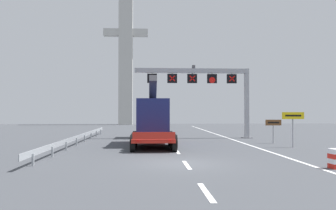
% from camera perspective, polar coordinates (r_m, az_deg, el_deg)
% --- Properties ---
extents(ground, '(112.00, 112.00, 0.00)m').
position_cam_1_polar(ground, '(16.89, 2.12, -9.96)').
color(ground, '#424449').
extents(lane_markings, '(0.20, 40.97, 0.01)m').
position_cam_1_polar(lane_markings, '(29.97, 0.27, -6.12)').
color(lane_markings, silver).
rests_on(lane_markings, ground).
extents(edge_line_right, '(0.20, 63.00, 0.01)m').
position_cam_1_polar(edge_line_right, '(29.76, 11.95, -6.13)').
color(edge_line_right, silver).
rests_on(edge_line_right, ground).
extents(overhead_lane_gantry, '(11.51, 0.90, 7.17)m').
position_cam_1_polar(overhead_lane_gantry, '(33.08, 6.55, 3.99)').
color(overhead_lane_gantry, '#9EA0A5').
rests_on(overhead_lane_gantry, ground).
extents(heavy_haul_truck_red, '(3.04, 14.07, 5.30)m').
position_cam_1_polar(heavy_haul_truck_red, '(28.93, -2.72, -2.36)').
color(heavy_haul_truck_red, red).
rests_on(heavy_haul_truck_red, ground).
extents(exit_sign_yellow, '(1.62, 0.15, 2.56)m').
position_cam_1_polar(exit_sign_yellow, '(25.78, 20.59, -2.48)').
color(exit_sign_yellow, '#9EA0A5').
rests_on(exit_sign_yellow, ground).
extents(tourist_info_sign_brown, '(1.31, 0.15, 1.94)m').
position_cam_1_polar(tourist_info_sign_brown, '(28.60, 17.57, -3.37)').
color(tourist_info_sign_brown, '#9EA0A5').
rests_on(tourist_info_sign_brown, ground).
extents(guardrail_left, '(0.13, 25.39, 0.76)m').
position_cam_1_polar(guardrail_left, '(27.95, -14.79, -5.29)').
color(guardrail_left, '#999EA3').
rests_on(guardrail_left, ground).
extents(bridge_pylon_distant, '(9.00, 2.00, 30.31)m').
position_cam_1_polar(bridge_pylon_distant, '(69.53, -7.23, 9.55)').
color(bridge_pylon_distant, '#B7B7B2').
rests_on(bridge_pylon_distant, ground).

